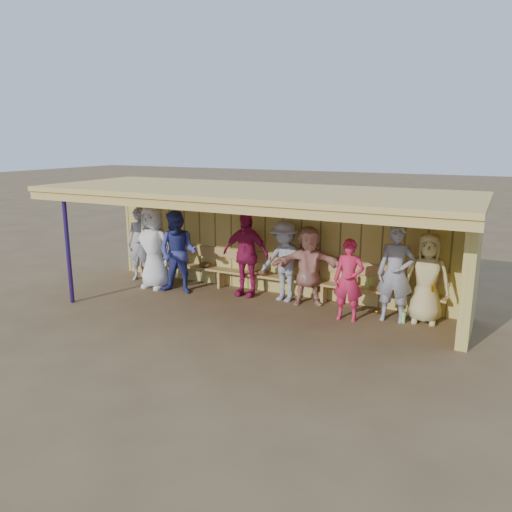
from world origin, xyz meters
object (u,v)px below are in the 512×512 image
(player_c, at_px, (178,252))
(bench, at_px, (271,271))
(player_f, at_px, (309,266))
(player_g, at_px, (349,280))
(player_a, at_px, (140,244))
(player_d, at_px, (246,255))
(player_extra, at_px, (395,274))
(player_e, at_px, (285,261))
(player_h, at_px, (427,278))
(player_b, at_px, (154,248))

(player_c, bearing_deg, bench, 13.75)
(player_f, xyz_separation_m, player_g, (1.04, -0.56, -0.04))
(player_a, relative_size, player_d, 0.97)
(player_c, bearing_deg, player_g, -10.34)
(player_a, xyz_separation_m, player_extra, (6.29, -0.11, 0.03))
(player_e, relative_size, bench, 0.23)
(bench, bearing_deg, player_g, -22.72)
(player_extra, bearing_deg, player_d, 172.49)
(player_d, height_order, player_e, player_d)
(player_a, relative_size, player_h, 1.04)
(player_a, height_order, player_d, player_d)
(player_d, distance_m, bench, 0.72)
(bench, bearing_deg, player_extra, -10.07)
(player_a, relative_size, player_e, 1.03)
(player_a, height_order, player_b, player_b)
(player_h, bearing_deg, player_b, 177.29)
(player_d, bearing_deg, player_f, -0.91)
(player_d, bearing_deg, bench, 33.59)
(player_f, bearing_deg, player_c, 166.82)
(player_h, relative_size, player_extra, 0.92)
(player_f, bearing_deg, player_extra, -30.37)
(player_b, xyz_separation_m, player_g, (4.75, -0.06, -0.17))
(player_b, bearing_deg, player_d, 12.89)
(player_c, distance_m, player_d, 1.56)
(player_a, height_order, player_f, player_a)
(player_d, height_order, player_f, player_d)
(player_b, height_order, bench, player_b)
(player_d, bearing_deg, player_extra, -5.24)
(player_a, bearing_deg, player_h, -15.74)
(player_e, height_order, bench, player_e)
(player_f, bearing_deg, player_g, -52.25)
(player_d, distance_m, player_h, 3.90)
(player_d, bearing_deg, player_c, -162.53)
(player_d, relative_size, player_e, 1.07)
(player_c, relative_size, player_e, 1.07)
(player_a, relative_size, player_f, 1.08)
(player_g, relative_size, bench, 0.21)
(player_b, relative_size, player_f, 1.15)
(player_g, distance_m, bench, 2.25)
(player_h, bearing_deg, player_g, -165.08)
(player_e, distance_m, player_extra, 2.41)
(player_a, bearing_deg, bench, -9.88)
(player_a, distance_m, player_e, 3.89)
(player_h, xyz_separation_m, bench, (-3.42, 0.31, -0.35))
(player_b, bearing_deg, bench, 17.84)
(player_c, xyz_separation_m, player_extra, (4.81, 0.37, -0.00))
(player_e, bearing_deg, player_g, -10.04)
(player_e, bearing_deg, player_b, -162.09)
(player_extra, bearing_deg, player_h, 15.66)
(player_b, xyz_separation_m, player_d, (2.21, 0.46, -0.03))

